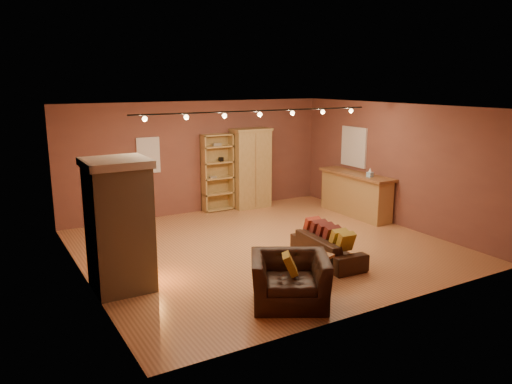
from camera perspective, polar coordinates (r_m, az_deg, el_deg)
floor at (r=10.17m, az=0.99°, el=-6.26°), size 7.00×7.00×0.00m
ceiling at (r=9.64m, az=1.05°, el=9.69°), size 7.00×7.00×0.00m
back_wall at (r=12.66m, az=-6.59°, el=3.96°), size 7.00×0.02×2.80m
left_wall at (r=8.59m, az=-19.43°, el=-0.86°), size 0.02×6.50×2.80m
right_wall at (r=11.97m, az=15.56°, el=3.07°), size 0.02×6.50×2.80m
fireplace at (r=8.20m, az=-15.31°, el=-3.66°), size 1.01×0.98×2.12m
back_window at (r=12.17m, az=-12.21°, el=4.12°), size 0.56×0.04×0.86m
bookcase at (r=12.82m, az=-4.53°, el=2.32°), size 0.81×0.31×1.98m
armoire at (r=13.09m, az=-0.60°, el=2.76°), size 1.03×0.59×2.09m
bar_counter at (r=12.60m, az=11.30°, el=-0.23°), size 0.60×2.22×1.06m
tissue_box at (r=12.06m, az=12.90°, el=2.11°), size 0.15×0.15×0.23m
right_window at (r=12.92m, az=11.11°, el=5.09°), size 0.05×0.90×1.00m
loveseat at (r=9.40m, az=8.18°, el=-5.76°), size 0.60×1.68×0.72m
armchair at (r=7.56m, az=3.89°, el=-9.09°), size 1.37×1.21×1.00m
coffee_table at (r=8.54m, az=6.41°, el=-7.54°), size 0.72×0.72×0.43m
track_rail at (r=9.81m, az=0.44°, el=9.06°), size 5.20×0.09×0.13m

